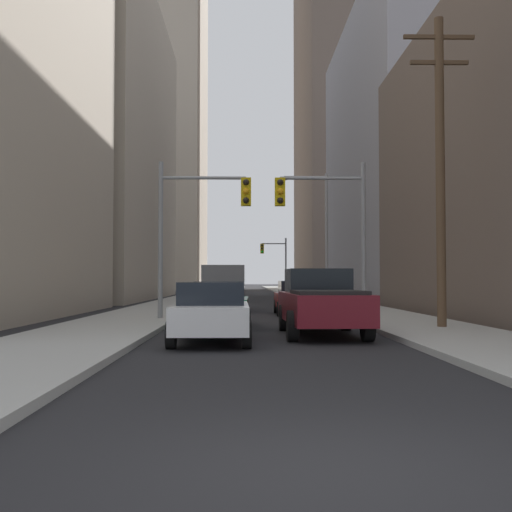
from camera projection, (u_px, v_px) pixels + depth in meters
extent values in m
plane|color=black|center=(331.00, 476.00, 5.12)|extent=(400.00, 400.00, 0.00)
cube|color=#9E9E99|center=(194.00, 297.00, 54.98)|extent=(3.55, 160.00, 0.15)
cube|color=#9E9E99|center=(309.00, 297.00, 55.18)|extent=(3.55, 160.00, 0.15)
cube|color=maroon|center=(322.00, 307.00, 17.87)|extent=(2.16, 5.46, 0.80)
cube|color=black|center=(318.00, 281.00, 18.87)|extent=(1.85, 1.85, 0.70)
cube|color=black|center=(328.00, 292.00, 16.54)|extent=(1.83, 2.43, 0.10)
cylinder|color=black|center=(284.00, 318.00, 19.56)|extent=(0.28, 0.80, 0.80)
cylinder|color=black|center=(346.00, 318.00, 19.60)|extent=(0.28, 0.80, 0.80)
cylinder|color=black|center=(293.00, 326.00, 16.11)|extent=(0.28, 0.80, 0.80)
cylinder|color=black|center=(368.00, 326.00, 16.15)|extent=(0.28, 0.80, 0.80)
cube|color=slate|center=(223.00, 285.00, 31.79)|extent=(2.12, 5.24, 1.90)
cube|color=black|center=(225.00, 277.00, 34.41)|extent=(1.76, 0.06, 0.60)
cylinder|color=black|center=(206.00, 303.00, 33.40)|extent=(0.24, 0.72, 0.72)
cylinder|color=black|center=(242.00, 303.00, 33.43)|extent=(0.24, 0.72, 0.72)
cylinder|color=black|center=(202.00, 305.00, 30.07)|extent=(0.24, 0.72, 0.72)
cylinder|color=black|center=(242.00, 305.00, 30.11)|extent=(0.24, 0.72, 0.72)
cube|color=white|center=(212.00, 317.00, 15.80)|extent=(1.83, 4.21, 0.65)
cube|color=black|center=(212.00, 293.00, 15.67)|extent=(1.60, 1.91, 0.55)
cylinder|color=black|center=(182.00, 326.00, 17.11)|extent=(0.22, 0.64, 0.64)
cylinder|color=black|center=(246.00, 326.00, 17.15)|extent=(0.22, 0.64, 0.64)
cylinder|color=black|center=(171.00, 335.00, 14.43)|extent=(0.22, 0.64, 0.64)
cylinder|color=black|center=(247.00, 335.00, 14.46)|extent=(0.22, 0.64, 0.64)
cube|color=#195938|center=(221.00, 308.00, 20.92)|extent=(1.88, 4.23, 0.65)
cube|color=black|center=(221.00, 290.00, 20.80)|extent=(1.62, 1.93, 0.55)
cylinder|color=black|center=(197.00, 315.00, 22.24)|extent=(0.22, 0.64, 0.64)
cylinder|color=black|center=(247.00, 315.00, 22.27)|extent=(0.22, 0.64, 0.64)
cylinder|color=black|center=(191.00, 320.00, 19.55)|extent=(0.22, 0.64, 0.64)
cylinder|color=black|center=(247.00, 320.00, 19.58)|extent=(0.22, 0.64, 0.64)
cube|color=maroon|center=(297.00, 300.00, 28.43)|extent=(1.89, 4.24, 0.65)
cube|color=black|center=(297.00, 287.00, 28.30)|extent=(1.62, 1.93, 0.55)
cylinder|color=black|center=(276.00, 306.00, 29.75)|extent=(0.22, 0.64, 0.64)
cylinder|color=black|center=(313.00, 306.00, 29.78)|extent=(0.22, 0.64, 0.64)
cylinder|color=black|center=(280.00, 309.00, 27.06)|extent=(0.22, 0.64, 0.64)
cylinder|color=black|center=(320.00, 309.00, 27.09)|extent=(0.22, 0.64, 0.64)
cylinder|color=gray|center=(161.00, 242.00, 23.63)|extent=(0.18, 0.18, 6.00)
cylinder|color=gray|center=(204.00, 178.00, 23.75)|extent=(3.19, 0.12, 0.12)
cube|color=gold|center=(246.00, 192.00, 23.77)|extent=(0.38, 0.30, 1.05)
sphere|color=black|center=(246.00, 182.00, 23.61)|extent=(0.24, 0.24, 0.24)
sphere|color=#F9A514|center=(246.00, 191.00, 23.60)|extent=(0.24, 0.24, 0.24)
sphere|color=black|center=(246.00, 200.00, 23.58)|extent=(0.24, 0.24, 0.24)
cylinder|color=gray|center=(363.00, 242.00, 23.79)|extent=(0.18, 0.18, 6.00)
cylinder|color=gray|center=(322.00, 178.00, 23.84)|extent=(3.14, 0.12, 0.12)
cube|color=gold|center=(280.00, 192.00, 23.79)|extent=(0.38, 0.30, 1.05)
sphere|color=black|center=(280.00, 182.00, 23.64)|extent=(0.24, 0.24, 0.24)
sphere|color=#F9A514|center=(280.00, 191.00, 23.62)|extent=(0.24, 0.24, 0.24)
sphere|color=black|center=(280.00, 200.00, 23.61)|extent=(0.24, 0.24, 0.24)
cylinder|color=gray|center=(286.00, 266.00, 67.37)|extent=(0.18, 0.18, 6.00)
cylinder|color=gray|center=(274.00, 244.00, 67.43)|extent=(2.53, 0.12, 0.12)
cube|color=gold|center=(262.00, 249.00, 67.39)|extent=(0.38, 0.30, 1.05)
sphere|color=black|center=(262.00, 245.00, 67.23)|extent=(0.24, 0.24, 0.24)
sphere|color=black|center=(262.00, 248.00, 67.22)|extent=(0.24, 0.24, 0.24)
sphere|color=#19D833|center=(262.00, 252.00, 67.21)|extent=(0.24, 0.24, 0.24)
cylinder|color=brown|center=(440.00, 173.00, 19.41)|extent=(0.28, 0.28, 9.69)
cube|color=brown|center=(439.00, 37.00, 19.57)|extent=(2.20, 0.12, 0.12)
cube|color=brown|center=(439.00, 63.00, 19.54)|extent=(1.80, 0.12, 0.12)
cylinder|color=gray|center=(327.00, 240.00, 35.14)|extent=(0.16, 0.16, 7.50)
cylinder|color=gray|center=(305.00, 177.00, 35.25)|extent=(2.36, 0.10, 0.10)
ellipsoid|color=#4C4C51|center=(284.00, 179.00, 35.23)|extent=(0.56, 0.32, 0.20)
cube|color=#B7A893|center=(29.00, 149.00, 52.57)|extent=(21.26, 28.90, 24.88)
cube|color=#B7A893|center=(152.00, 115.00, 98.09)|extent=(15.86, 24.55, 54.27)
cube|color=#93939E|center=(440.00, 158.00, 51.71)|extent=(15.08, 28.04, 23.05)
cube|color=#66564C|center=(353.00, 79.00, 97.94)|extent=(15.90, 29.87, 65.14)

